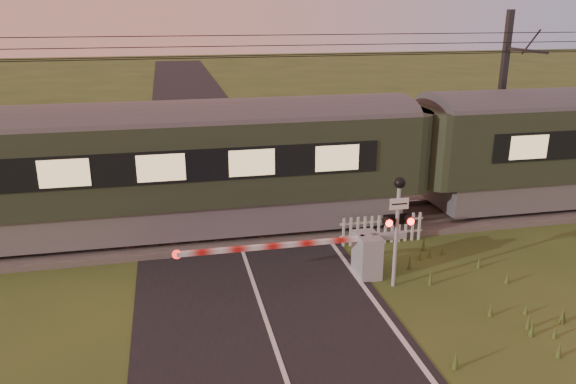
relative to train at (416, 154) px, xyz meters
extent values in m
plane|color=#31491C|center=(-6.07, -6.50, -2.25)|extent=(160.00, 160.00, 0.00)
cube|color=black|center=(-6.07, -6.50, -2.24)|extent=(6.00, 140.00, 0.02)
cube|color=#47423D|center=(-6.07, 0.00, -2.19)|extent=(140.00, 3.40, 0.24)
cube|color=slate|center=(-6.07, -0.72, -1.99)|extent=(140.00, 0.08, 0.14)
cube|color=slate|center=(-6.07, 0.72, -1.99)|extent=(140.00, 0.08, 0.14)
cube|color=#2D2116|center=(-6.07, 0.00, -2.06)|extent=(0.24, 2.20, 0.06)
cylinder|color=black|center=(-6.07, -0.30, 3.25)|extent=(120.00, 0.02, 0.02)
cylinder|color=black|center=(-6.07, 0.30, 3.25)|extent=(120.00, 0.02, 0.02)
cylinder|color=black|center=(-6.07, 0.00, 3.85)|extent=(120.00, 0.02, 0.02)
cylinder|color=black|center=(-6.07, 0.00, 3.55)|extent=(120.00, 0.02, 0.02)
cube|color=slate|center=(-10.78, 0.00, -1.43)|extent=(19.74, 2.61, 0.98)
cube|color=#293322|center=(-10.78, 0.00, 0.29)|extent=(20.56, 2.84, 2.45)
cylinder|color=#4C4C4F|center=(-10.78, 0.00, 1.51)|extent=(20.56, 0.99, 0.99)
cube|color=#FFD893|center=(-10.78, -1.46, 0.41)|extent=(17.68, 0.04, 0.76)
cube|color=gray|center=(-3.01, -3.83, -1.67)|extent=(0.58, 0.90, 1.16)
cylinder|color=gray|center=(-3.17, -3.83, -1.67)|extent=(0.13, 0.13, 1.16)
cube|color=gray|center=(-2.43, -3.83, -1.17)|extent=(0.95, 0.17, 0.17)
cube|color=red|center=(-5.57, -3.83, -1.17)|extent=(4.81, 0.12, 0.12)
cylinder|color=red|center=(-7.98, -3.83, -1.17)|extent=(0.23, 0.04, 0.23)
cylinder|color=gray|center=(-2.54, -4.58, -0.91)|extent=(0.10, 0.10, 2.67)
cube|color=white|center=(-2.54, -4.64, 0.02)|extent=(0.49, 0.03, 0.28)
sphere|color=black|center=(-2.54, -4.58, 0.55)|extent=(0.28, 0.28, 0.28)
cube|color=black|center=(-2.54, -4.58, -0.42)|extent=(0.67, 0.05, 0.05)
cylinder|color=#FF140C|center=(-2.83, -4.76, -0.42)|extent=(0.18, 0.02, 0.18)
cylinder|color=#FF140C|center=(-2.26, -4.76, -0.42)|extent=(0.18, 0.02, 0.18)
cube|color=black|center=(-2.54, -4.53, -0.42)|extent=(0.71, 0.02, 0.28)
cube|color=silver|center=(-1.82, -1.87, -1.94)|extent=(2.66, 0.04, 0.06)
cube|color=silver|center=(-1.82, -1.87, -1.54)|extent=(2.66, 0.04, 0.06)
cube|color=#2D2D30|center=(4.41, 2.30, 1.16)|extent=(0.21, 0.21, 6.82)
cube|color=#2D2D30|center=(4.41, 1.15, 3.21)|extent=(0.10, 2.40, 0.10)
camera|label=1|loc=(-7.98, -16.78, 4.59)|focal=35.00mm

